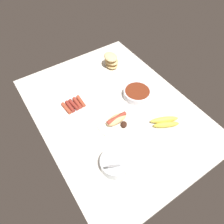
{
  "coord_description": "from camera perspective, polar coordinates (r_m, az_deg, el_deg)",
  "views": [
    {
      "loc": [
        67.42,
        -46.12,
        99.87
      ],
      "look_at": [
        3.26,
        -3.6,
        3.0
      ],
      "focal_mm": 33.09,
      "sensor_mm": 36.0,
      "label": 1
    }
  ],
  "objects": [
    {
      "name": "plate_hotdog_assembled",
      "position": [
        1.21,
        1.31,
        -2.46
      ],
      "size": [
        23.38,
        23.38,
        5.61
      ],
      "color": "white",
      "rests_on": "ground_plane"
    },
    {
      "name": "bowl_chili",
      "position": [
        1.35,
        6.95,
        5.19
      ],
      "size": [
        17.75,
        17.75,
        4.95
      ],
      "color": "white",
      "rests_on": "ground_plane"
    },
    {
      "name": "ground_plane",
      "position": [
        1.3,
        0.53,
        0.39
      ],
      "size": [
        120.0,
        90.0,
        3.0
      ],
      "primitive_type": "cube",
      "color": "silver"
    },
    {
      "name": "bowl_coleslaw",
      "position": [
        1.06,
        0.94,
        -13.87
      ],
      "size": [
        15.56,
        15.56,
        15.54
      ],
      "color": "silver",
      "rests_on": "ground_plane"
    },
    {
      "name": "banana_bunch",
      "position": [
        1.25,
        14.45,
        -2.67
      ],
      "size": [
        13.31,
        17.23,
        3.87
      ],
      "color": "gold",
      "rests_on": "ground_plane"
    },
    {
      "name": "plate_sausages",
      "position": [
        1.32,
        -10.48,
        1.72
      ],
      "size": [
        21.53,
        21.53,
        3.32
      ],
      "color": "white",
      "rests_on": "ground_plane"
    },
    {
      "name": "bread_stack",
      "position": [
        1.55,
        -0.24,
        14.0
      ],
      "size": [
        13.17,
        11.06,
        10.8
      ],
      "color": "tan",
      "rests_on": "ground_plane"
    }
  ]
}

